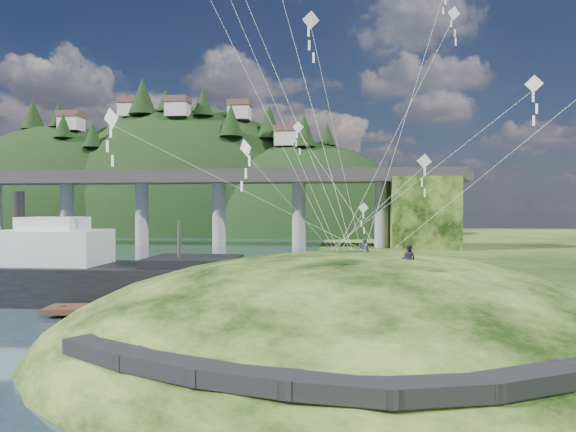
# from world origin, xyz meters

# --- Properties ---
(ground) EXTENTS (320.00, 320.00, 0.00)m
(ground) POSITION_xyz_m (0.00, 0.00, 0.00)
(ground) COLOR black
(ground) RESTS_ON ground
(grass_hill) EXTENTS (36.00, 32.00, 13.00)m
(grass_hill) POSITION_xyz_m (8.00, 2.00, -1.50)
(grass_hill) COLOR black
(grass_hill) RESTS_ON ground
(footpath) EXTENTS (22.29, 5.84, 0.83)m
(footpath) POSITION_xyz_m (7.46, -9.74, 2.08)
(footpath) COLOR black
(footpath) RESTS_ON ground
(bridge) EXTENTS (160.00, 11.00, 15.00)m
(bridge) POSITION_xyz_m (-26.46, 70.07, 9.70)
(bridge) COLOR #2D2B2B
(bridge) RESTS_ON ground
(far_ridge) EXTENTS (153.00, 70.00, 94.50)m
(far_ridge) POSITION_xyz_m (-43.58, 122.17, -7.44)
(far_ridge) COLOR black
(far_ridge) RESTS_ON ground
(work_barge) EXTENTS (25.39, 7.29, 8.85)m
(work_barge) POSITION_xyz_m (-12.57, 11.85, 2.22)
(work_barge) COLOR black
(work_barge) RESTS_ON ground
(wooden_dock) EXTENTS (15.60, 4.31, 1.10)m
(wooden_dock) POSITION_xyz_m (-5.18, 7.37, 0.48)
(wooden_dock) COLOR #371F16
(wooden_dock) RESTS_ON ground
(kite_flyers) EXTENTS (2.94, 3.92, 1.70)m
(kite_flyers) POSITION_xyz_m (10.23, 1.29, 5.69)
(kite_flyers) COLOR #262732
(kite_flyers) RESTS_ON ground
(kite_swarm) EXTENTS (20.92, 16.76, 19.78)m
(kite_swarm) POSITION_xyz_m (6.98, 1.59, 16.21)
(kite_swarm) COLOR silver
(kite_swarm) RESTS_ON ground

